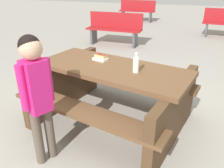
{
  "coord_description": "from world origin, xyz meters",
  "views": [
    {
      "loc": [
        -0.78,
        2.36,
        1.68
      ],
      "look_at": [
        0.0,
        0.0,
        0.52
      ],
      "focal_mm": 36.42,
      "sensor_mm": 36.0,
      "label": 1
    }
  ],
  "objects_px": {
    "picnic_table": "(112,90)",
    "park_bench_near": "(115,28)",
    "hotdog_tray": "(100,58)",
    "park_bench_far": "(137,10)",
    "soda_bottle": "(136,64)",
    "child_in_coat": "(36,87)"
  },
  "relations": [
    {
      "from": "picnic_table",
      "to": "park_bench_near",
      "type": "bearing_deg",
      "value": -72.67
    },
    {
      "from": "picnic_table",
      "to": "child_in_coat",
      "type": "bearing_deg",
      "value": 63.91
    },
    {
      "from": "child_in_coat",
      "to": "park_bench_far",
      "type": "bearing_deg",
      "value": -83.47
    },
    {
      "from": "soda_bottle",
      "to": "park_bench_far",
      "type": "xyz_separation_m",
      "value": [
        1.68,
        -7.63,
        -0.4
      ]
    },
    {
      "from": "child_in_coat",
      "to": "hotdog_tray",
      "type": "bearing_deg",
      "value": -101.51
    },
    {
      "from": "park_bench_near",
      "to": "soda_bottle",
      "type": "bearing_deg",
      "value": 111.12
    },
    {
      "from": "hotdog_tray",
      "to": "soda_bottle",
      "type": "bearing_deg",
      "value": 153.66
    },
    {
      "from": "hotdog_tray",
      "to": "park_bench_far",
      "type": "xyz_separation_m",
      "value": [
        1.17,
        -7.38,
        -0.33
      ]
    },
    {
      "from": "picnic_table",
      "to": "child_in_coat",
      "type": "height_order",
      "value": "child_in_coat"
    },
    {
      "from": "child_in_coat",
      "to": "park_bench_far",
      "type": "height_order",
      "value": "child_in_coat"
    },
    {
      "from": "picnic_table",
      "to": "soda_bottle",
      "type": "height_order",
      "value": "soda_bottle"
    },
    {
      "from": "hotdog_tray",
      "to": "park_bench_near",
      "type": "height_order",
      "value": "park_bench_near"
    },
    {
      "from": "picnic_table",
      "to": "hotdog_tray",
      "type": "relative_size",
      "value": 10.17
    },
    {
      "from": "hotdog_tray",
      "to": "child_in_coat",
      "type": "height_order",
      "value": "child_in_coat"
    },
    {
      "from": "child_in_coat",
      "to": "park_bench_near",
      "type": "bearing_deg",
      "value": -81.01
    },
    {
      "from": "hotdog_tray",
      "to": "child_in_coat",
      "type": "relative_size",
      "value": 0.16
    },
    {
      "from": "park_bench_near",
      "to": "park_bench_far",
      "type": "height_order",
      "value": "same"
    },
    {
      "from": "soda_bottle",
      "to": "hotdog_tray",
      "type": "bearing_deg",
      "value": -26.34
    },
    {
      "from": "soda_bottle",
      "to": "park_bench_far",
      "type": "relative_size",
      "value": 0.15
    },
    {
      "from": "picnic_table",
      "to": "park_bench_near",
      "type": "distance_m",
      "value": 3.78
    },
    {
      "from": "park_bench_near",
      "to": "hotdog_tray",
      "type": "bearing_deg",
      "value": 104.9
    },
    {
      "from": "soda_bottle",
      "to": "child_in_coat",
      "type": "bearing_deg",
      "value": 46.96
    }
  ]
}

